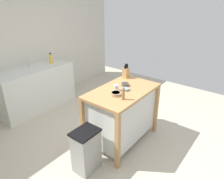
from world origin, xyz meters
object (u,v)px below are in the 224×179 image
at_px(drinking_cup, 116,88).
at_px(trash_bin, 86,150).
at_px(kitchen_island, 122,113).
at_px(sink_faucet, 28,62).
at_px(pepper_grinder, 123,94).
at_px(knife_block, 126,72).
at_px(bowl_ceramic_wide, 125,84).
at_px(bottle_spray_cleaner, 51,59).
at_px(bowl_stoneware_deep, 116,94).
at_px(bowl_ceramic_small, 126,89).

height_order(drinking_cup, trash_bin, drinking_cup).
height_order(kitchen_island, sink_faucet, sink_faucet).
bearing_deg(trash_bin, pepper_grinder, -18.48).
bearing_deg(knife_block, bowl_ceramic_wide, -147.66).
distance_m(trash_bin, bottle_spray_cleaner, 2.39).
relative_size(bowl_stoneware_deep, drinking_cup, 1.62).
bearing_deg(kitchen_island, sink_faucet, 95.32).
relative_size(pepper_grinder, bottle_spray_cleaner, 0.80).
bearing_deg(drinking_cup, bowl_ceramic_small, -47.63).
distance_m(kitchen_island, drinking_cup, 0.46).
relative_size(bowl_ceramic_wide, sink_faucet, 0.56).
bearing_deg(trash_bin, bowl_stoneware_deep, -3.02).
xyz_separation_m(bowl_ceramic_wide, bottle_spray_cleaner, (0.08, 1.97, 0.06)).
xyz_separation_m(pepper_grinder, bottle_spray_cleaner, (0.49, 2.22, -0.01)).
bearing_deg(kitchen_island, drinking_cup, 140.54).
distance_m(bowl_stoneware_deep, trash_bin, 0.88).
bearing_deg(pepper_grinder, knife_block, 31.75).
relative_size(bowl_ceramic_wide, trash_bin, 0.20).
distance_m(kitchen_island, trash_bin, 0.85).
distance_m(bowl_ceramic_wide, bottle_spray_cleaner, 1.97).
height_order(drinking_cup, sink_faucet, sink_faucet).
bearing_deg(pepper_grinder, bowl_ceramic_small, 27.84).
relative_size(bowl_stoneware_deep, pepper_grinder, 0.80).
distance_m(knife_block, bowl_ceramic_wide, 0.37).
distance_m(knife_block, drinking_cup, 0.58).
xyz_separation_m(knife_block, bowl_stoneware_deep, (-0.67, -0.29, -0.07)).
xyz_separation_m(bowl_ceramic_wide, drinking_cup, (-0.23, 0.00, 0.02)).
bearing_deg(bowl_ceramic_wide, kitchen_island, -159.00).
bearing_deg(pepper_grinder, bowl_ceramic_wide, 31.31).
height_order(kitchen_island, bottle_spray_cleaner, bottle_spray_cleaner).
height_order(drinking_cup, bottle_spray_cleaner, bottle_spray_cleaner).
height_order(bowl_ceramic_small, trash_bin, bowl_ceramic_small).
distance_m(drinking_cup, pepper_grinder, 0.31).
relative_size(drinking_cup, trash_bin, 0.15).
height_order(pepper_grinder, trash_bin, pepper_grinder).
bearing_deg(bowl_ceramic_wide, bottle_spray_cleaner, 87.79).
relative_size(knife_block, sink_faucet, 1.15).
xyz_separation_m(bowl_ceramic_small, sink_faucet, (-0.23, 2.24, 0.06)).
xyz_separation_m(kitchen_island, drinking_cup, (-0.08, 0.06, 0.45)).
height_order(kitchen_island, bowl_ceramic_wide, bowl_ceramic_wide).
height_order(bowl_stoneware_deep, trash_bin, bowl_stoneware_deep).
relative_size(bowl_ceramic_wide, drinking_cup, 1.32).
bearing_deg(bowl_ceramic_wide, knife_block, 32.34).
bearing_deg(bowl_ceramic_small, bowl_ceramic_wide, 37.60).
bearing_deg(kitchen_island, trash_bin, 179.86).
xyz_separation_m(knife_block, bottle_spray_cleaner, (-0.23, 1.78, -0.01)).
height_order(bowl_ceramic_wide, trash_bin, bowl_ceramic_wide).
bearing_deg(drinking_cup, knife_block, 19.51).
bearing_deg(trash_bin, bowl_ceramic_small, -3.13).
relative_size(knife_block, bowl_stoneware_deep, 1.67).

